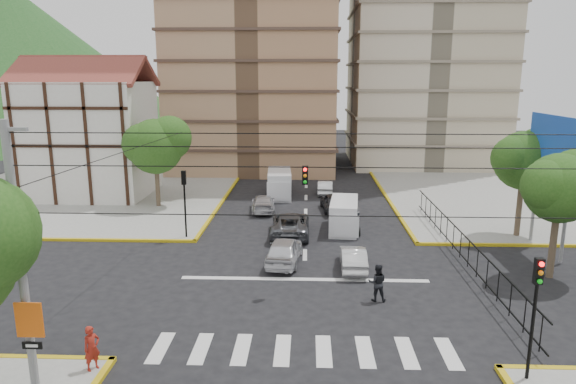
{
  "coord_description": "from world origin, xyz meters",
  "views": [
    {
      "loc": [
        0.11,
        -24.1,
        10.37
      ],
      "look_at": [
        -0.99,
        4.32,
        4.0
      ],
      "focal_mm": 32.0,
      "sensor_mm": 36.0,
      "label": 1
    }
  ],
  "objects_px": {
    "traffic_light_nw": "(184,193)",
    "van_right_lane": "(344,217)",
    "car_silver_front_left": "(284,250)",
    "pedestrian_sw_corner": "(92,348)",
    "district_sign": "(30,328)",
    "car_white_front_right": "(353,258)",
    "van_left_lane": "(279,185)",
    "traffic_light_se": "(536,299)",
    "pedestrian_crosswalk": "(377,283)"
  },
  "relations": [
    {
      "from": "district_sign",
      "to": "car_white_front_right",
      "type": "distance_m",
      "value": 16.73
    },
    {
      "from": "van_left_lane",
      "to": "car_silver_front_left",
      "type": "bearing_deg",
      "value": -89.14
    },
    {
      "from": "pedestrian_sw_corner",
      "to": "pedestrian_crosswalk",
      "type": "bearing_deg",
      "value": -19.36
    },
    {
      "from": "van_right_lane",
      "to": "van_left_lane",
      "type": "relative_size",
      "value": 0.92
    },
    {
      "from": "traffic_light_se",
      "to": "van_right_lane",
      "type": "distance_m",
      "value": 18.7
    },
    {
      "from": "traffic_light_nw",
      "to": "car_white_front_right",
      "type": "relative_size",
      "value": 1.14
    },
    {
      "from": "van_left_lane",
      "to": "pedestrian_crosswalk",
      "type": "relative_size",
      "value": 2.87
    },
    {
      "from": "district_sign",
      "to": "car_silver_front_left",
      "type": "height_order",
      "value": "district_sign"
    },
    {
      "from": "traffic_light_nw",
      "to": "pedestrian_sw_corner",
      "type": "height_order",
      "value": "traffic_light_nw"
    },
    {
      "from": "district_sign",
      "to": "car_silver_front_left",
      "type": "distance_m",
      "value": 15.03
    },
    {
      "from": "district_sign",
      "to": "van_right_lane",
      "type": "relative_size",
      "value": 0.67
    },
    {
      "from": "car_silver_front_left",
      "to": "pedestrian_sw_corner",
      "type": "distance_m",
      "value": 13.06
    },
    {
      "from": "traffic_light_nw",
      "to": "van_right_lane",
      "type": "bearing_deg",
      "value": 12.19
    },
    {
      "from": "car_white_front_right",
      "to": "car_silver_front_left",
      "type": "bearing_deg",
      "value": -10.98
    },
    {
      "from": "traffic_light_nw",
      "to": "van_right_lane",
      "type": "height_order",
      "value": "traffic_light_nw"
    },
    {
      "from": "pedestrian_sw_corner",
      "to": "car_silver_front_left",
      "type": "bearing_deg",
      "value": 10.86
    },
    {
      "from": "van_right_lane",
      "to": "car_white_front_right",
      "type": "height_order",
      "value": "van_right_lane"
    },
    {
      "from": "van_right_lane",
      "to": "car_white_front_right",
      "type": "relative_size",
      "value": 1.25
    },
    {
      "from": "traffic_light_se",
      "to": "car_silver_front_left",
      "type": "xyz_separation_m",
      "value": [
        -8.98,
        11.4,
        -2.35
      ]
    },
    {
      "from": "traffic_light_nw",
      "to": "car_white_front_right",
      "type": "distance_m",
      "value": 11.86
    },
    {
      "from": "van_right_lane",
      "to": "pedestrian_sw_corner",
      "type": "distance_m",
      "value": 20.57
    },
    {
      "from": "traffic_light_se",
      "to": "district_sign",
      "type": "xyz_separation_m",
      "value": [
        -16.6,
        -1.44,
        -0.66
      ]
    },
    {
      "from": "van_left_lane",
      "to": "car_silver_front_left",
      "type": "relative_size",
      "value": 1.17
    },
    {
      "from": "car_silver_front_left",
      "to": "pedestrian_sw_corner",
      "type": "bearing_deg",
      "value": 66.54
    },
    {
      "from": "van_left_lane",
      "to": "pedestrian_crosswalk",
      "type": "distance_m",
      "value": 22.18
    },
    {
      "from": "van_left_lane",
      "to": "pedestrian_sw_corner",
      "type": "bearing_deg",
      "value": -103.68
    },
    {
      "from": "car_silver_front_left",
      "to": "pedestrian_crosswalk",
      "type": "height_order",
      "value": "pedestrian_crosswalk"
    },
    {
      "from": "district_sign",
      "to": "traffic_light_nw",
      "type": "bearing_deg",
      "value": 86.64
    },
    {
      "from": "car_silver_front_left",
      "to": "pedestrian_crosswalk",
      "type": "xyz_separation_m",
      "value": [
        4.63,
        -4.89,
        0.15
      ]
    },
    {
      "from": "car_white_front_right",
      "to": "pedestrian_sw_corner",
      "type": "xyz_separation_m",
      "value": [
        -10.17,
        -10.63,
        0.34
      ]
    },
    {
      "from": "van_right_lane",
      "to": "car_silver_front_left",
      "type": "xyz_separation_m",
      "value": [
        -3.84,
        -6.46,
        -0.26
      ]
    },
    {
      "from": "van_right_lane",
      "to": "car_white_front_right",
      "type": "distance_m",
      "value": 7.27
    },
    {
      "from": "car_white_front_right",
      "to": "pedestrian_crosswalk",
      "type": "height_order",
      "value": "pedestrian_crosswalk"
    },
    {
      "from": "van_left_lane",
      "to": "district_sign",
      "type": "bearing_deg",
      "value": -105.63
    },
    {
      "from": "pedestrian_crosswalk",
      "to": "district_sign",
      "type": "bearing_deg",
      "value": 37.49
    },
    {
      "from": "traffic_light_nw",
      "to": "pedestrian_crosswalk",
      "type": "bearing_deg",
      "value": -38.94
    },
    {
      "from": "car_silver_front_left",
      "to": "van_right_lane",
      "type": "bearing_deg",
      "value": -115.25
    },
    {
      "from": "traffic_light_nw",
      "to": "pedestrian_sw_corner",
      "type": "relative_size",
      "value": 2.67
    },
    {
      "from": "van_left_lane",
      "to": "car_white_front_right",
      "type": "distance_m",
      "value": 18.04
    },
    {
      "from": "car_silver_front_left",
      "to": "pedestrian_sw_corner",
      "type": "relative_size",
      "value": 2.7
    },
    {
      "from": "van_right_lane",
      "to": "traffic_light_nw",
      "type": "bearing_deg",
      "value": -162.17
    },
    {
      "from": "van_right_lane",
      "to": "car_silver_front_left",
      "type": "height_order",
      "value": "van_right_lane"
    },
    {
      "from": "traffic_light_nw",
      "to": "car_silver_front_left",
      "type": "xyz_separation_m",
      "value": [
        6.62,
        -4.2,
        -2.35
      ]
    },
    {
      "from": "traffic_light_se",
      "to": "pedestrian_sw_corner",
      "type": "height_order",
      "value": "traffic_light_se"
    },
    {
      "from": "traffic_light_nw",
      "to": "van_right_lane",
      "type": "xyz_separation_m",
      "value": [
        10.46,
        2.26,
        -2.09
      ]
    },
    {
      "from": "traffic_light_se",
      "to": "van_right_lane",
      "type": "bearing_deg",
      "value": 106.05
    },
    {
      "from": "van_left_lane",
      "to": "traffic_light_nw",
      "type": "bearing_deg",
      "value": -117.07
    },
    {
      "from": "traffic_light_se",
      "to": "pedestrian_sw_corner",
      "type": "distance_m",
      "value": 15.45
    },
    {
      "from": "traffic_light_se",
      "to": "traffic_light_nw",
      "type": "height_order",
      "value": "same"
    },
    {
      "from": "pedestrian_sw_corner",
      "to": "van_right_lane",
      "type": "bearing_deg",
      "value": 10.21
    }
  ]
}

